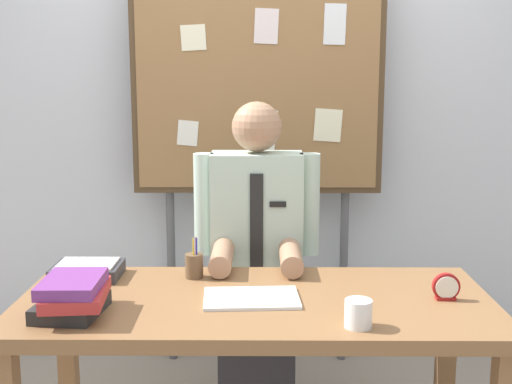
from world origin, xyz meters
name	(u,v)px	position (x,y,z in m)	size (l,w,h in m)	color
back_wall	(258,107)	(0.00, 1.30, 1.35)	(6.40, 0.08, 2.70)	silver
desk	(256,322)	(0.00, 0.00, 0.65)	(1.68, 0.76, 0.74)	brown
person	(257,271)	(0.00, 0.60, 0.66)	(0.55, 0.56, 1.41)	#2D2D33
bulletin_board	(257,85)	(0.00, 1.09, 1.47)	(1.26, 0.09, 2.07)	#4C3823
book_stack	(73,296)	(-0.60, -0.17, 0.80)	(0.24, 0.30, 0.13)	#262626
open_notebook	(251,298)	(-0.01, -0.02, 0.75)	(0.33, 0.23, 0.01)	white
desk_clock	(446,288)	(0.67, -0.01, 0.78)	(0.10, 0.04, 0.10)	maroon
coffee_mug	(358,314)	(0.32, -0.27, 0.78)	(0.09, 0.09, 0.09)	white
pen_holder	(194,265)	(-0.24, 0.23, 0.79)	(0.07, 0.07, 0.16)	brown
paper_tray	(87,270)	(-0.66, 0.24, 0.77)	(0.26, 0.20, 0.06)	#333338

